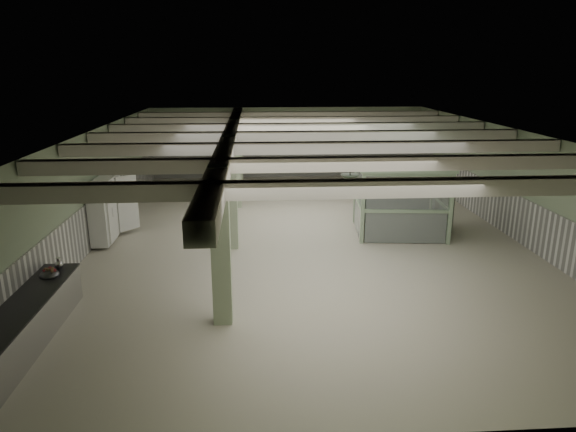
{
  "coord_description": "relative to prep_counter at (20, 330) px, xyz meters",
  "views": [
    {
      "loc": [
        -1.73,
        -16.66,
        5.58
      ],
      "look_at": [
        -0.76,
        -1.98,
        1.3
      ],
      "focal_mm": 32.0,
      "sensor_mm": 36.0,
      "label": 1
    }
  ],
  "objects": [
    {
      "name": "column_d",
      "position": [
        4.04,
        15.0,
        1.34
      ],
      "size": [
        0.42,
        0.42,
        3.6
      ],
      "primitive_type": "cube",
      "color": "#A6B995",
      "rests_on": "floor"
    },
    {
      "name": "wall_back",
      "position": [
        6.54,
        17.0,
        1.34
      ],
      "size": [
        14.0,
        0.02,
        3.6
      ],
      "primitive_type": "cube",
      "color": "#94A987",
      "rests_on": "floor"
    },
    {
      "name": "pendant_front",
      "position": [
        7.04,
        2.0,
        2.59
      ],
      "size": [
        0.44,
        0.44,
        0.22
      ],
      "primitive_type": "cone",
      "rotation": [
        3.14,
        0.0,
        0.0
      ],
      "color": "#2D3C2D",
      "rests_on": "ceiling"
    },
    {
      "name": "beam_f",
      "position": [
        6.54,
        12.0,
        2.96
      ],
      "size": [
        13.9,
        0.35,
        0.32
      ],
      "primitive_type": "cube",
      "color": "beige",
      "rests_on": "ceiling"
    },
    {
      "name": "beam_b",
      "position": [
        6.54,
        2.0,
        2.96
      ],
      "size": [
        13.9,
        0.35,
        0.32
      ],
      "primitive_type": "cube",
      "color": "beige",
      "rests_on": "ceiling"
    },
    {
      "name": "pitcher_far",
      "position": [
        0.07,
        2.18,
        0.58
      ],
      "size": [
        0.22,
        0.25,
        0.29
      ],
      "primitive_type": null,
      "rotation": [
        0.0,
        0.0,
        0.11
      ],
      "color": "#B4B4B8",
      "rests_on": "prep_counter"
    },
    {
      "name": "prep_counter",
      "position": [
        0.0,
        0.0,
        0.0
      ],
      "size": [
        0.88,
        5.06,
        0.91
      ],
      "color": "#B4B4B8",
      "rests_on": "floor"
    },
    {
      "name": "pendant_mid",
      "position": [
        7.04,
        7.5,
        2.59
      ],
      "size": [
        0.44,
        0.44,
        0.22
      ],
      "primitive_type": "cone",
      "rotation": [
        3.14,
        0.0,
        0.0
      ],
      "color": "#2D3C2D",
      "rests_on": "ceiling"
    },
    {
      "name": "guard_booth",
      "position": [
        9.8,
        7.16,
        1.23
      ],
      "size": [
        3.31,
        2.89,
        2.48
      ],
      "rotation": [
        0.0,
        0.0,
        -0.1
      ],
      "color": "#97B490",
      "rests_on": "floor"
    },
    {
      "name": "filing_cabinet",
      "position": [
        11.43,
        7.26,
        0.27
      ],
      "size": [
        0.51,
        0.7,
        1.46
      ],
      "primitive_type": "cube",
      "rotation": [
        0.0,
        0.0,
        -0.06
      ],
      "color": "#525546",
      "rests_on": "floor"
    },
    {
      "name": "ceiling",
      "position": [
        6.54,
        7.0,
        3.14
      ],
      "size": [
        14.0,
        20.0,
        0.02
      ],
      "primitive_type": "cube",
      "color": "white",
      "rests_on": "wall_back"
    },
    {
      "name": "column_a",
      "position": [
        4.04,
        1.0,
        1.34
      ],
      "size": [
        0.42,
        0.42,
        3.6
      ],
      "primitive_type": "cube",
      "color": "#A6B995",
      "rests_on": "floor"
    },
    {
      "name": "beam_e",
      "position": [
        6.54,
        9.5,
        2.96
      ],
      "size": [
        13.9,
        0.35,
        0.32
      ],
      "primitive_type": "cube",
      "color": "beige",
      "rests_on": "ceiling"
    },
    {
      "name": "wall_right",
      "position": [
        13.54,
        7.0,
        1.34
      ],
      "size": [
        0.02,
        20.0,
        3.6
      ],
      "primitive_type": "cube",
      "color": "#94A987",
      "rests_on": "floor"
    },
    {
      "name": "wall_front",
      "position": [
        6.54,
        -3.0,
        1.34
      ],
      "size": [
        14.0,
        0.02,
        3.6
      ],
      "primitive_type": "cube",
      "color": "#94A987",
      "rests_on": "floor"
    },
    {
      "name": "wainscot_back",
      "position": [
        6.54,
        16.98,
        0.29
      ],
      "size": [
        13.9,
        0.05,
        1.5
      ],
      "primitive_type": "cube",
      "color": "white",
      "rests_on": "floor"
    },
    {
      "name": "floor",
      "position": [
        6.54,
        7.0,
        -0.46
      ],
      "size": [
        20.0,
        20.0,
        0.0
      ],
      "primitive_type": "plane",
      "color": "#BCB9A5",
      "rests_on": "ground"
    },
    {
      "name": "column_b",
      "position": [
        4.04,
        6.0,
        1.34
      ],
      "size": [
        0.42,
        0.42,
        3.6
      ],
      "primitive_type": "cube",
      "color": "#A6B995",
      "rests_on": "floor"
    },
    {
      "name": "veg_colander",
      "position": [
        0.01,
        1.74,
        0.54
      ],
      "size": [
        0.57,
        0.57,
        0.2
      ],
      "primitive_type": null,
      "rotation": [
        0.0,
        0.0,
        0.36
      ],
      "color": "#424247",
      "rests_on": "prep_counter"
    },
    {
      "name": "beam_c",
      "position": [
        6.54,
        4.5,
        2.96
      ],
      "size": [
        13.9,
        0.35,
        0.32
      ],
      "primitive_type": "cube",
      "color": "beige",
      "rests_on": "ceiling"
    },
    {
      "name": "column_c",
      "position": [
        4.04,
        11.0,
        1.34
      ],
      "size": [
        0.42,
        0.42,
        3.6
      ],
      "primitive_type": "cube",
      "color": "#A6B995",
      "rests_on": "floor"
    },
    {
      "name": "wall_left",
      "position": [
        -0.46,
        7.0,
        1.34
      ],
      "size": [
        0.02,
        20.0,
        3.6
      ],
      "primitive_type": "cube",
      "color": "#94A987",
      "rests_on": "floor"
    },
    {
      "name": "wainscot_right",
      "position": [
        13.52,
        7.0,
        0.29
      ],
      "size": [
        0.05,
        19.9,
        1.5
      ],
      "primitive_type": "cube",
      "color": "white",
      "rests_on": "floor"
    },
    {
      "name": "pendant_back",
      "position": [
        7.04,
        12.5,
        2.59
      ],
      "size": [
        0.44,
        0.44,
        0.22
      ],
      "primitive_type": "cone",
      "rotation": [
        3.14,
        0.0,
        0.0
      ],
      "color": "#2D3C2D",
      "rests_on": "ceiling"
    },
    {
      "name": "wainscot_left",
      "position": [
        -0.43,
        7.0,
        0.29
      ],
      "size": [
        0.05,
        19.9,
        1.5
      ],
      "primitive_type": "cube",
      "color": "white",
      "rests_on": "floor"
    },
    {
      "name": "beam_d",
      "position": [
        6.54,
        7.0,
        2.96
      ],
      "size": [
        13.9,
        0.35,
        0.32
      ],
      "primitive_type": "cube",
      "color": "beige",
      "rests_on": "ceiling"
    },
    {
      "name": "beam_a",
      "position": [
        6.54,
        -0.5,
        2.96
      ],
      "size": [
        13.9,
        0.35,
        0.32
      ],
      "primitive_type": "cube",
      "color": "beige",
      "rests_on": "ceiling"
    },
    {
      "name": "beam_g",
      "position": [
        6.54,
        14.5,
        2.96
      ],
      "size": [
        13.9,
        0.35,
        0.32
      ],
      "primitive_type": "cube",
      "color": "beige",
      "rests_on": "ceiling"
    },
    {
      "name": "girder",
      "position": [
        4.04,
        7.0,
        2.92
      ],
      "size": [
        0.45,
        19.9,
        0.4
      ],
      "primitive_type": "cube",
      "color": "beige",
      "rests_on": "ceiling"
    },
    {
      "name": "walkin_cooler",
      "position": [
        -0.08,
        7.0,
        0.54
      ],
      "size": [
        0.98,
        2.19,
        2.01
      ],
      "color": "white",
      "rests_on": "floor"
    }
  ]
}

